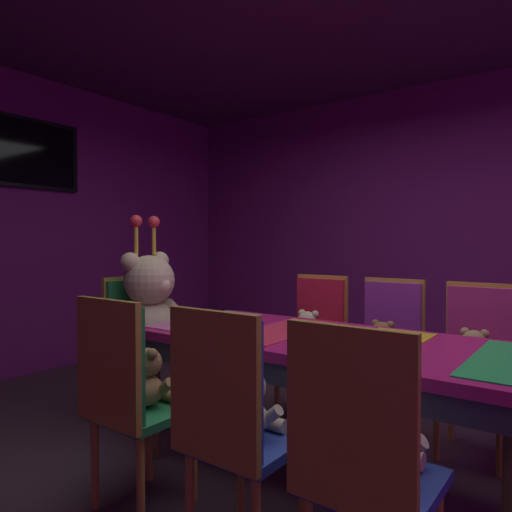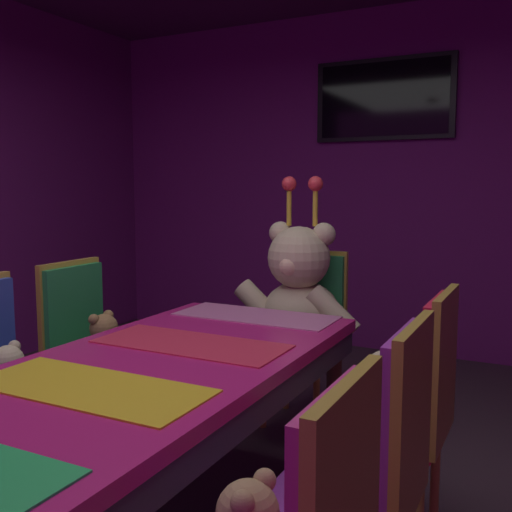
{
  "view_description": "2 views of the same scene",
  "coord_description": "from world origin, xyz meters",
  "px_view_note": "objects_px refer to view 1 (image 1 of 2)",
  "views": [
    {
      "loc": [
        -2.15,
        -1.12,
        1.23
      ],
      "look_at": [
        -0.15,
        0.35,
        1.16
      ],
      "focal_mm": 32.74,
      "sensor_mm": 36.0,
      "label": 1
    },
    {
      "loc": [
        1.25,
        -1.61,
        1.36
      ],
      "look_at": [
        0.24,
        0.37,
        1.1
      ],
      "focal_mm": 41.09,
      "sensor_mm": 36.0,
      "label": 2
    }
  ],
  "objects_px": {
    "teddy_left_2": "(148,380)",
    "teddy_right_1": "(382,345)",
    "chair_left_0": "(359,448)",
    "teddy_left_1": "(250,407)",
    "teddy_left_0": "(377,435)",
    "chair_left_2": "(123,384)",
    "chair_right_2": "(317,329)",
    "chair_right_1": "(390,338)",
    "wall_tv": "(21,152)",
    "teddy_right_2": "(307,334)",
    "throne_chair": "(134,331)",
    "banquet_table": "(328,354)",
    "king_teddy_bear": "(150,310)",
    "chair_left_1": "(227,412)",
    "teddy_right_0": "(474,357)",
    "chair_right_0": "(479,349)"
  },
  "relations": [
    {
      "from": "teddy_left_1",
      "to": "chair_right_1",
      "type": "distance_m",
      "value": 1.54
    },
    {
      "from": "teddy_right_1",
      "to": "teddy_right_0",
      "type": "bearing_deg",
      "value": 88.29
    },
    {
      "from": "chair_left_1",
      "to": "teddy_right_1",
      "type": "bearing_deg",
      "value": -0.02
    },
    {
      "from": "chair_right_2",
      "to": "teddy_right_2",
      "type": "distance_m",
      "value": 0.14
    },
    {
      "from": "chair_left_1",
      "to": "teddy_left_1",
      "type": "xyz_separation_m",
      "value": [
        0.14,
        -0.0,
        -0.02
      ]
    },
    {
      "from": "teddy_left_0",
      "to": "teddy_left_1",
      "type": "relative_size",
      "value": 1.13
    },
    {
      "from": "chair_left_0",
      "to": "throne_chair",
      "type": "distance_m",
      "value": 2.24
    },
    {
      "from": "chair_right_1",
      "to": "throne_chair",
      "type": "distance_m",
      "value": 1.77
    },
    {
      "from": "teddy_left_0",
      "to": "teddy_left_1",
      "type": "bearing_deg",
      "value": 90.5
    },
    {
      "from": "teddy_left_2",
      "to": "chair_right_2",
      "type": "xyz_separation_m",
      "value": [
        1.55,
        -0.05,
        0.02
      ]
    },
    {
      "from": "chair_left_1",
      "to": "teddy_right_0",
      "type": "bearing_deg",
      "value": -19.82
    },
    {
      "from": "teddy_right_0",
      "to": "throne_chair",
      "type": "distance_m",
      "value": 2.21
    },
    {
      "from": "banquet_table",
      "to": "chair_right_0",
      "type": "distance_m",
      "value": 1.01
    },
    {
      "from": "chair_left_2",
      "to": "wall_tv",
      "type": "relative_size",
      "value": 0.89
    },
    {
      "from": "teddy_right_1",
      "to": "throne_chair",
      "type": "bearing_deg",
      "value": -65.57
    },
    {
      "from": "chair_right_1",
      "to": "wall_tv",
      "type": "relative_size",
      "value": 0.89
    },
    {
      "from": "teddy_right_2",
      "to": "wall_tv",
      "type": "relative_size",
      "value": 0.28
    },
    {
      "from": "teddy_left_1",
      "to": "king_teddy_bear",
      "type": "xyz_separation_m",
      "value": [
        0.69,
        1.38,
        0.19
      ]
    },
    {
      "from": "chair_left_0",
      "to": "teddy_left_1",
      "type": "xyz_separation_m",
      "value": [
        0.14,
        0.53,
        -0.02
      ]
    },
    {
      "from": "king_teddy_bear",
      "to": "teddy_right_2",
      "type": "bearing_deg",
      "value": 40.02
    },
    {
      "from": "banquet_table",
      "to": "chair_left_1",
      "type": "relative_size",
      "value": 2.05
    },
    {
      "from": "teddy_right_0",
      "to": "chair_right_2",
      "type": "height_order",
      "value": "chair_right_2"
    },
    {
      "from": "chair_left_2",
      "to": "chair_right_2",
      "type": "height_order",
      "value": "same"
    },
    {
      "from": "chair_left_0",
      "to": "chair_right_1",
      "type": "relative_size",
      "value": 1.0
    },
    {
      "from": "chair_left_1",
      "to": "throne_chair",
      "type": "relative_size",
      "value": 1.0
    },
    {
      "from": "banquet_table",
      "to": "teddy_left_0",
      "type": "bearing_deg",
      "value": -141.74
    },
    {
      "from": "banquet_table",
      "to": "chair_right_2",
      "type": "height_order",
      "value": "chair_right_2"
    },
    {
      "from": "teddy_right_1",
      "to": "teddy_right_2",
      "type": "xyz_separation_m",
      "value": [
        -0.0,
        0.55,
        0.01
      ]
    },
    {
      "from": "chair_right_0",
      "to": "teddy_right_1",
      "type": "distance_m",
      "value": 0.56
    },
    {
      "from": "chair_left_1",
      "to": "teddy_right_1",
      "type": "distance_m",
      "value": 1.54
    },
    {
      "from": "chair_right_1",
      "to": "chair_left_1",
      "type": "bearing_deg",
      "value": -0.02
    },
    {
      "from": "teddy_right_0",
      "to": "teddy_right_1",
      "type": "height_order",
      "value": "teddy_right_0"
    },
    {
      "from": "banquet_table",
      "to": "chair_left_2",
      "type": "height_order",
      "value": "chair_left_2"
    },
    {
      "from": "banquet_table",
      "to": "king_teddy_bear",
      "type": "distance_m",
      "value": 1.38
    },
    {
      "from": "chair_left_2",
      "to": "teddy_left_2",
      "type": "height_order",
      "value": "chair_left_2"
    },
    {
      "from": "banquet_table",
      "to": "teddy_right_0",
      "type": "bearing_deg",
      "value": -38.98
    },
    {
      "from": "teddy_left_1",
      "to": "throne_chair",
      "type": "height_order",
      "value": "throne_chair"
    },
    {
      "from": "teddy_left_1",
      "to": "teddy_left_2",
      "type": "xyz_separation_m",
      "value": [
        -0.02,
        0.59,
        0.01
      ]
    },
    {
      "from": "chair_left_2",
      "to": "teddy_left_0",
      "type": "bearing_deg",
      "value": -81.63
    },
    {
      "from": "chair_left_0",
      "to": "teddy_left_0",
      "type": "height_order",
      "value": "chair_left_0"
    },
    {
      "from": "teddy_left_1",
      "to": "teddy_right_1",
      "type": "height_order",
      "value": "same"
    },
    {
      "from": "throne_chair",
      "to": "chair_left_1",
      "type": "bearing_deg",
      "value": -28.05
    },
    {
      "from": "teddy_left_2",
      "to": "teddy_right_1",
      "type": "distance_m",
      "value": 1.53
    },
    {
      "from": "teddy_left_0",
      "to": "teddy_left_2",
      "type": "relative_size",
      "value": 1.08
    },
    {
      "from": "chair_right_1",
      "to": "teddy_right_1",
      "type": "xyz_separation_m",
      "value": [
        -0.14,
        0.0,
        -0.02
      ]
    },
    {
      "from": "chair_left_2",
      "to": "teddy_right_2",
      "type": "xyz_separation_m",
      "value": [
        1.55,
        -0.05,
        -0.01
      ]
    },
    {
      "from": "teddy_left_2",
      "to": "chair_right_2",
      "type": "distance_m",
      "value": 1.55
    },
    {
      "from": "chair_left_2",
      "to": "teddy_right_2",
      "type": "relative_size",
      "value": 3.21
    },
    {
      "from": "teddy_left_1",
      "to": "chair_right_2",
      "type": "xyz_separation_m",
      "value": [
        1.53,
        0.55,
        0.02
      ]
    },
    {
      "from": "teddy_right_0",
      "to": "king_teddy_bear",
      "type": "bearing_deg",
      "value": -70.32
    }
  ]
}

